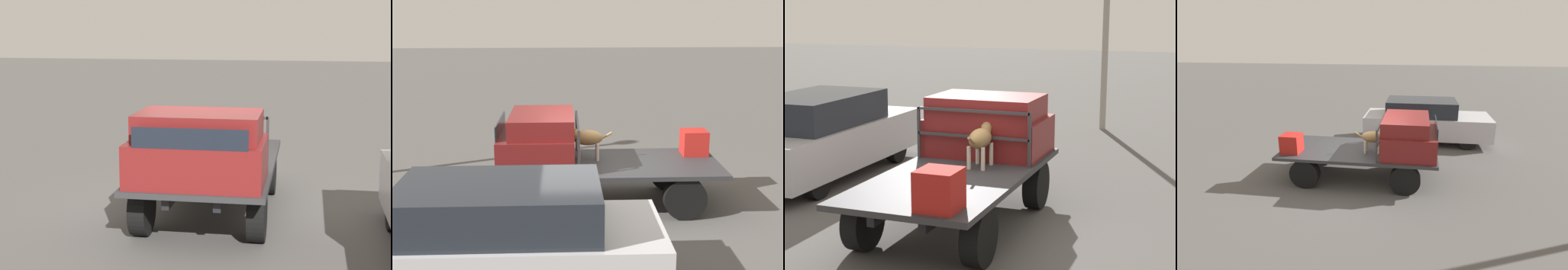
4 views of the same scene
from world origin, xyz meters
The scene contains 7 objects.
ground_plane centered at (0.00, 0.00, 0.00)m, with size 80.00×80.00×0.00m, color #514F4C.
flatbed_truck centered at (0.00, 0.00, 0.60)m, with size 4.14×1.95×0.82m.
truck_cab centered at (1.31, 0.00, 1.27)m, with size 1.36×1.83×0.95m.
truck_headboard centered at (0.59, 0.00, 1.36)m, with size 0.04×1.83×0.82m.
dog centered at (0.46, -0.20, 1.26)m, with size 0.97×0.29×0.71m.
cargo_crate centered at (-1.73, -0.49, 1.07)m, with size 0.49×0.49×0.49m.
parked_sedan centered at (1.81, 3.46, 0.80)m, with size 4.52×1.73×1.58m.
Camera 4 is at (1.51, -7.66, 3.67)m, focal length 28.00 mm.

